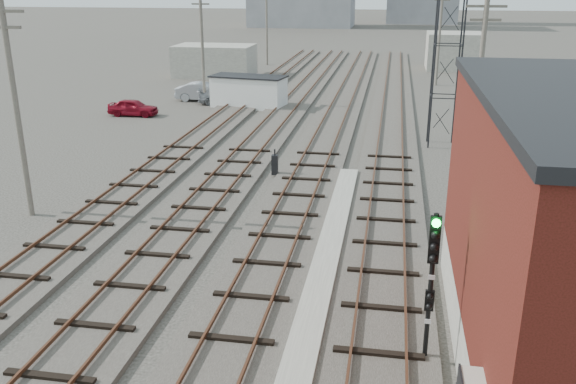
% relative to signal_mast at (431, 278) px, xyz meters
% --- Properties ---
extents(ground, '(320.00, 320.00, 0.00)m').
position_rel_signal_mast_xyz_m(ground, '(-3.70, 48.05, -2.49)').
color(ground, '#282621').
rests_on(ground, ground).
extents(track_right, '(3.20, 90.00, 0.39)m').
position_rel_signal_mast_xyz_m(track_right, '(-1.20, 27.05, -2.38)').
color(track_right, '#332D28').
rests_on(track_right, ground).
extents(track_mid_right, '(3.20, 90.00, 0.39)m').
position_rel_signal_mast_xyz_m(track_mid_right, '(-5.20, 27.05, -2.38)').
color(track_mid_right, '#332D28').
rests_on(track_mid_right, ground).
extents(track_mid_left, '(3.20, 90.00, 0.39)m').
position_rel_signal_mast_xyz_m(track_mid_left, '(-9.20, 27.05, -2.38)').
color(track_mid_left, '#332D28').
rests_on(track_mid_left, ground).
extents(track_left, '(3.20, 90.00, 0.39)m').
position_rel_signal_mast_xyz_m(track_left, '(-13.20, 27.05, -2.38)').
color(track_left, '#332D28').
rests_on(track_left, ground).
extents(platform_curb, '(0.90, 28.00, 0.26)m').
position_rel_signal_mast_xyz_m(platform_curb, '(-3.20, 2.05, -2.36)').
color(platform_curb, gray).
rests_on(platform_curb, ground).
extents(lattice_tower, '(1.60, 1.60, 15.00)m').
position_rel_signal_mast_xyz_m(lattice_tower, '(1.80, 23.05, 5.01)').
color(lattice_tower, black).
rests_on(lattice_tower, ground).
extents(utility_pole_left_a, '(1.80, 0.24, 9.00)m').
position_rel_signal_mast_xyz_m(utility_pole_left_a, '(-16.20, 8.05, 2.31)').
color(utility_pole_left_a, '#595147').
rests_on(utility_pole_left_a, ground).
extents(utility_pole_left_b, '(1.80, 0.24, 9.00)m').
position_rel_signal_mast_xyz_m(utility_pole_left_b, '(-16.20, 33.05, 2.31)').
color(utility_pole_left_b, '#595147').
rests_on(utility_pole_left_b, ground).
extents(utility_pole_left_c, '(1.80, 0.24, 9.00)m').
position_rel_signal_mast_xyz_m(utility_pole_left_c, '(-16.20, 58.05, 2.31)').
color(utility_pole_left_c, '#595147').
rests_on(utility_pole_left_c, ground).
extents(utility_pole_right_a, '(1.80, 0.24, 9.00)m').
position_rel_signal_mast_xyz_m(utility_pole_right_a, '(2.80, 16.05, 2.31)').
color(utility_pole_right_a, '#595147').
rests_on(utility_pole_right_a, ground).
extents(utility_pole_right_b, '(1.80, 0.24, 9.00)m').
position_rel_signal_mast_xyz_m(utility_pole_right_b, '(2.80, 46.05, 2.31)').
color(utility_pole_right_b, '#595147').
rests_on(utility_pole_right_b, ground).
extents(shed_left, '(8.00, 5.00, 3.20)m').
position_rel_signal_mast_xyz_m(shed_left, '(-19.70, 48.05, -0.89)').
color(shed_left, gray).
rests_on(shed_left, ground).
extents(shed_right, '(6.00, 6.00, 4.00)m').
position_rel_signal_mast_xyz_m(shed_right, '(5.30, 58.05, -0.49)').
color(shed_right, gray).
rests_on(shed_right, ground).
extents(signal_mast, '(0.40, 0.41, 4.19)m').
position_rel_signal_mast_xyz_m(signal_mast, '(0.00, 0.00, 0.00)').
color(signal_mast, gray).
rests_on(signal_mast, ground).
extents(switch_stand, '(0.32, 0.32, 1.35)m').
position_rel_signal_mast_xyz_m(switch_stand, '(-6.94, 15.14, -1.85)').
color(switch_stand, black).
rests_on(switch_stand, ground).
extents(site_trailer, '(6.21, 3.49, 2.47)m').
position_rel_signal_mast_xyz_m(site_trailer, '(-12.44, 32.66, -1.24)').
color(site_trailer, white).
rests_on(site_trailer, ground).
extents(car_red, '(3.69, 1.52, 1.25)m').
position_rel_signal_mast_xyz_m(car_red, '(-20.13, 27.96, -1.86)').
color(car_red, maroon).
rests_on(car_red, ground).
extents(car_silver, '(4.67, 1.80, 1.52)m').
position_rel_signal_mast_xyz_m(car_silver, '(-16.75, 34.56, -1.73)').
color(car_silver, '#A0A2A7').
rests_on(car_silver, ground).
extents(car_grey, '(4.53, 2.69, 1.23)m').
position_rel_signal_mast_xyz_m(car_grey, '(-14.72, 33.55, -1.87)').
color(car_grey, gray).
rests_on(car_grey, ground).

